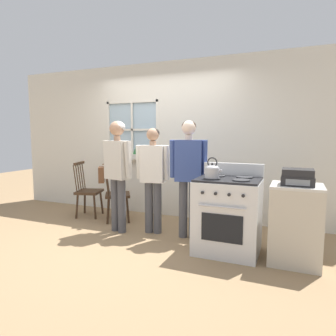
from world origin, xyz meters
name	(u,v)px	position (x,y,z in m)	size (l,w,h in m)	color
ground_plane	(127,239)	(0.00, 0.00, 0.00)	(16.00, 16.00, 0.00)	#937551
wall_back	(168,141)	(0.03, 1.40, 1.34)	(6.40, 0.16, 2.70)	silver
chair_by_window	(116,195)	(-0.63, 0.73, 0.44)	(0.56, 0.57, 0.97)	#3D2819
chair_near_wall	(88,192)	(-1.25, 0.77, 0.44)	(0.50, 0.51, 0.97)	#3D2819
person_elderly_left	(118,165)	(-0.29, 0.26, 1.01)	(0.53, 0.29, 1.65)	#4C4C51
person_teen_center	(153,172)	(0.21, 0.41, 0.91)	(0.51, 0.26, 1.54)	#4C4C51
person_adult_right	(188,168)	(0.75, 0.42, 0.99)	(0.53, 0.29, 1.64)	#4C4C51
stove	(228,215)	(1.37, 0.12, 0.47)	(0.77, 0.68, 1.08)	silver
kettle	(212,171)	(1.20, -0.02, 1.02)	(0.21, 0.17, 0.25)	#B7B7BC
potted_plant	(136,155)	(-0.58, 1.31, 1.08)	(0.13, 0.13, 0.22)	beige
handbag	(102,174)	(-0.83, 0.61, 0.80)	(0.25, 0.25, 0.31)	brown
side_counter	(295,224)	(2.14, 0.09, 0.45)	(0.55, 0.50, 0.90)	beige
stereo	(298,177)	(2.14, 0.07, 0.99)	(0.34, 0.29, 0.18)	#232326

